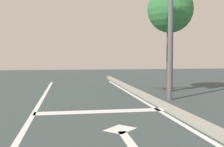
# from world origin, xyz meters

# --- Properties ---
(lane_line_center) EXTENTS (0.12, 20.00, 0.01)m
(lane_line_center) POSITION_xyz_m (-0.45, 6.00, 0.00)
(lane_line_center) COLOR white
(lane_line_center) RESTS_ON ground
(lane_line_curbside) EXTENTS (0.12, 20.00, 0.01)m
(lane_line_curbside) POSITION_xyz_m (2.76, 6.00, 0.00)
(lane_line_curbside) COLOR white
(lane_line_curbside) RESTS_ON ground
(stop_bar) EXTENTS (3.36, 0.40, 0.01)m
(stop_bar) POSITION_xyz_m (1.23, 7.73, 0.00)
(stop_bar) COLOR white
(stop_bar) RESTS_ON ground
(lane_arrow_stem) EXTENTS (0.16, 1.40, 0.01)m
(lane_arrow_stem) POSITION_xyz_m (1.40, 5.13, 0.00)
(lane_arrow_stem) COLOR white
(lane_arrow_stem) RESTS_ON ground
(lane_arrow_head) EXTENTS (0.71, 0.71, 0.01)m
(lane_arrow_head) POSITION_xyz_m (1.40, 5.98, 0.00)
(lane_arrow_head) COLOR white
(lane_arrow_head) RESTS_ON ground
(curb_strip) EXTENTS (0.24, 24.00, 0.14)m
(curb_strip) POSITION_xyz_m (3.01, 6.00, 0.07)
(curb_strip) COLOR #9C9C90
(curb_strip) RESTS_ON ground
(roadside_tree) EXTENTS (1.83, 1.83, 4.21)m
(roadside_tree) POSITION_xyz_m (4.50, 11.32, 3.24)
(roadside_tree) COLOR brown
(roadside_tree) RESTS_ON ground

